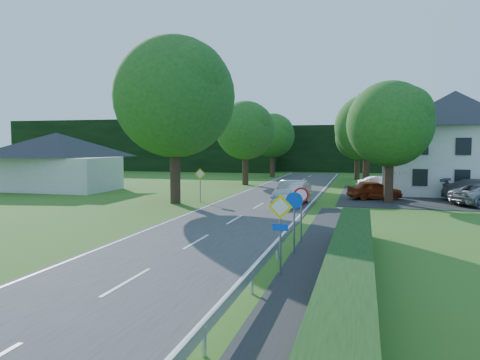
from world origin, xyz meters
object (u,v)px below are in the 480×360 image
(parked_car_silver_a, at_px, (383,184))
(motorcycle, at_px, (280,187))
(moving_car, at_px, (292,193))
(parked_car_red, at_px, (375,190))
(streetlight, at_px, (382,140))
(parasol, at_px, (399,183))

(parked_car_silver_a, bearing_deg, motorcycle, 106.68)
(moving_car, xyz_separation_m, parked_car_red, (5.50, 4.86, -0.13))
(moving_car, distance_m, parked_car_silver_a, 12.02)
(streetlight, xyz_separation_m, moving_car, (-5.96, -4.93, -3.61))
(streetlight, height_order, parked_car_red, streetlight)
(streetlight, distance_m, motorcycle, 9.00)
(parked_car_red, distance_m, parked_car_silver_a, 5.46)
(streetlight, distance_m, parked_car_red, 3.77)
(streetlight, bearing_deg, parked_car_silver_a, 86.81)
(streetlight, relative_size, parked_car_red, 2.00)
(moving_car, xyz_separation_m, parasol, (7.41, 7.30, 0.25))
(streetlight, bearing_deg, motorcycle, 168.45)
(parasol, bearing_deg, parked_car_red, -128.07)
(motorcycle, distance_m, parasol, 9.45)
(moving_car, height_order, parked_car_silver_a, moving_car)
(streetlight, relative_size, parasol, 3.37)
(parasol, bearing_deg, streetlight, -121.43)
(streetlight, distance_m, parasol, 4.35)
(parked_car_silver_a, bearing_deg, moving_car, 141.15)
(parked_car_silver_a, relative_size, parasol, 1.76)
(moving_car, bearing_deg, motorcycle, 111.28)
(streetlight, distance_m, parked_car_silver_a, 6.52)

